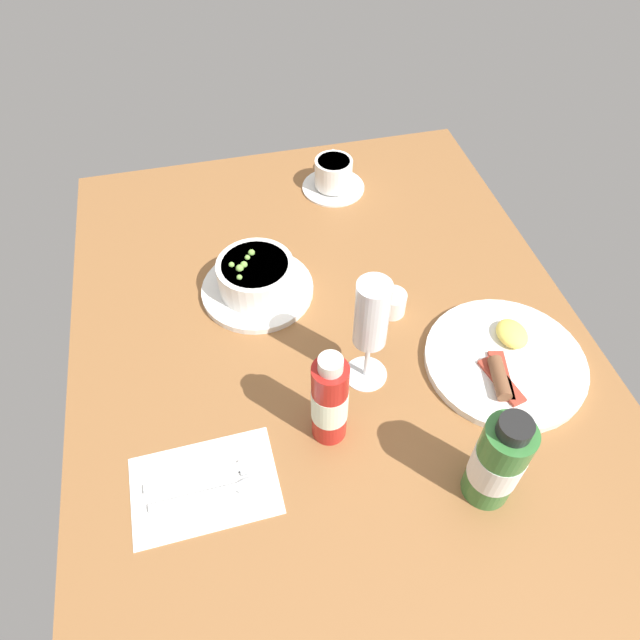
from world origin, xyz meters
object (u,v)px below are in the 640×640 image
creamer_jug (392,302)px  breakfast_plate (505,361)px  sauce_bottle_green (498,462)px  coffee_cup (333,176)px  sauce_bottle_red (330,401)px  cutlery_setting (208,485)px  wine_glass (371,320)px  porridge_bowl (256,279)px

creamer_jug → breakfast_plate: creamer_jug is taller
sauce_bottle_green → coffee_cup: bearing=-176.9°
sauce_bottle_red → sauce_bottle_green: 22.75cm
sauce_bottle_green → breakfast_plate: size_ratio=0.68×
cutlery_setting → wine_glass: size_ratio=1.00×
wine_glass → breakfast_plate: 25.42cm
creamer_jug → cutlery_setting: bearing=-54.3°
sauce_bottle_green → sauce_bottle_red: bearing=-126.2°
wine_glass → sauce_bottle_red: bearing=-43.8°
cutlery_setting → coffee_cup: bearing=151.3°
porridge_bowl → breakfast_plate: size_ratio=0.77×
wine_glass → sauce_bottle_red: (8.29, -7.95, -5.35)cm
sauce_bottle_red → breakfast_plate: size_ratio=0.69×
coffee_cup → sauce_bottle_green: 69.23cm
coffee_cup → creamer_jug: (35.55, 1.16, -0.95)cm
coffee_cup → wine_glass: (47.25, -6.73, 10.19)cm
porridge_bowl → sauce_bottle_red: bearing=10.7°
coffee_cup → wine_glass: size_ratio=0.65×
cutlery_setting → coffee_cup: (-59.93, 32.76, 2.84)cm
sauce_bottle_red → cutlery_setting: bearing=-76.3°
porridge_bowl → creamer_jug: size_ratio=3.74×
porridge_bowl → sauce_bottle_green: size_ratio=1.14×
cutlery_setting → wine_glass: (-12.68, 26.04, 13.03)cm
sauce_bottle_red → sauce_bottle_green: size_ratio=1.01×
wine_glass → breakfast_plate: size_ratio=0.80×
porridge_bowl → coffee_cup: 32.86cm
creamer_jug → coffee_cup: bearing=-178.1°
sauce_bottle_green → wine_glass: bearing=-154.4°
sauce_bottle_red → wine_glass: bearing=136.2°
porridge_bowl → coffee_cup: (-25.86, 20.27, -0.25)cm
sauce_bottle_red → breakfast_plate: sauce_bottle_red is taller
creamer_jug → sauce_bottle_red: bearing=-38.4°
sauce_bottle_green → creamer_jug: bearing=-175.7°
cutlery_setting → sauce_bottle_green: sauce_bottle_green is taller
cutlery_setting → sauce_bottle_green: 38.32cm
sauce_bottle_red → breakfast_plate: (-5.14, 29.93, -7.03)cm
creamer_jug → sauce_bottle_green: sauce_bottle_green is taller
cutlery_setting → coffee_cup: 68.36cm
cutlery_setting → coffee_cup: coffee_cup is taller
porridge_bowl → breakfast_plate: porridge_bowl is taller
creamer_jug → breakfast_plate: size_ratio=0.21×
sauce_bottle_green → breakfast_plate: 22.96cm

